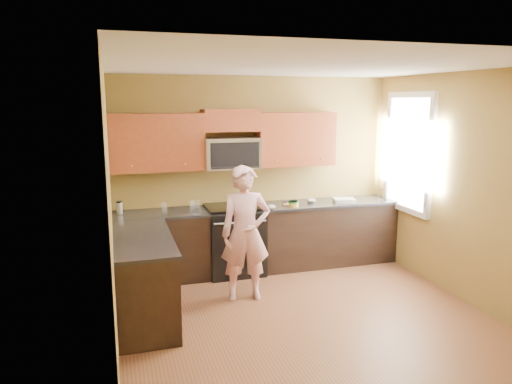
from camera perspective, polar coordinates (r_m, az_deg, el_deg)
name	(u,v)px	position (r m, az deg, el deg)	size (l,w,h in m)	color
floor	(308,320)	(5.50, 6.12, -14.75)	(4.00, 4.00, 0.00)	brown
ceiling	(313,66)	(4.98, 6.76, 14.57)	(4.00, 4.00, 0.00)	white
wall_back	(255,172)	(6.92, -0.09, 2.35)	(4.00, 4.00, 0.00)	olive
wall_front	(431,258)	(3.38, 19.96, -7.33)	(4.00, 4.00, 0.00)	olive
wall_left	(111,212)	(4.67, -16.78, -2.24)	(4.00, 4.00, 0.00)	olive
wall_right	(469,189)	(6.13, 23.89, 0.32)	(4.00, 4.00, 0.00)	olive
cabinet_back_run	(261,239)	(6.84, 0.64, -5.58)	(4.00, 0.60, 0.88)	black
cabinet_left_run	(144,279)	(5.51, -13.13, -9.95)	(0.60, 1.60, 0.88)	black
countertop_back	(262,207)	(6.71, 0.67, -1.83)	(4.00, 0.62, 0.04)	black
countertop_left	(143,238)	(5.37, -13.23, -5.35)	(0.62, 1.60, 0.04)	black
stove	(234,239)	(6.70, -2.58, -5.62)	(0.76, 0.65, 0.95)	black
microwave	(231,168)	(6.61, -2.92, 2.81)	(0.76, 0.40, 0.42)	silver
upper_cab_left	(158,171)	(6.48, -11.52, 2.45)	(1.22, 0.33, 0.75)	brown
upper_cab_right	(295,165)	(6.93, 4.59, 3.15)	(1.12, 0.33, 0.75)	brown
upper_cab_over_mw	(230,120)	(6.59, -3.04, 8.46)	(0.76, 0.33, 0.30)	brown
window	(409,153)	(7.02, 17.60, 4.43)	(0.06, 1.06, 1.66)	white
woman	(246,233)	(5.76, -1.24, -4.90)	(0.59, 0.39, 1.62)	pink
frying_pan	(239,209)	(6.38, -2.07, -2.04)	(0.25, 0.44, 0.06)	black
butter_tub	(294,207)	(6.68, 4.46, -1.74)	(0.14, 0.14, 0.10)	yellow
toast_slice	(287,204)	(6.78, 3.65, -1.48)	(0.11, 0.11, 0.01)	#B27F47
napkin_a	(272,207)	(6.51, 1.85, -1.78)	(0.11, 0.12, 0.06)	silver
napkin_b	(311,200)	(6.96, 6.54, -1.00)	(0.12, 0.13, 0.07)	silver
dish_towel	(344,200)	(7.09, 10.39, -0.96)	(0.30, 0.24, 0.05)	white
travel_mug	(120,214)	(6.49, -15.78, -2.51)	(0.08, 0.08, 0.17)	silver
glass_a	(164,208)	(6.45, -10.78, -1.82)	(0.07, 0.07, 0.12)	silver
glass_b	(192,205)	(6.54, -7.53, -1.54)	(0.07, 0.07, 0.12)	silver
glass_c	(197,204)	(6.62, -6.93, -1.38)	(0.07, 0.07, 0.12)	silver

